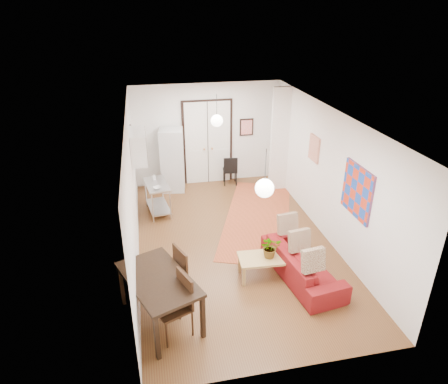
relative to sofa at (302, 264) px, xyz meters
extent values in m
plane|color=brown|center=(-1.01, 1.46, -0.30)|extent=(7.00, 7.00, 0.00)
cube|color=white|center=(-1.01, 1.46, 2.60)|extent=(4.20, 7.00, 0.02)
cube|color=white|center=(-1.01, 4.96, 1.15)|extent=(4.20, 0.02, 2.90)
cube|color=white|center=(-1.01, -2.04, 1.15)|extent=(4.20, 0.02, 2.90)
cube|color=white|center=(-3.11, 1.46, 1.15)|extent=(0.02, 7.00, 2.90)
cube|color=white|center=(1.09, 1.46, 1.15)|extent=(0.02, 7.00, 2.90)
cube|color=white|center=(-1.01, 4.92, 0.90)|extent=(1.44, 0.06, 2.50)
cube|color=white|center=(0.84, 4.01, 1.15)|extent=(0.50, 0.10, 2.90)
cube|color=white|center=(-2.93, 2.96, 1.60)|extent=(0.35, 1.00, 0.70)
cube|color=red|center=(1.07, 0.21, 1.35)|extent=(0.05, 1.00, 1.00)
cube|color=#EFE2C7|center=(1.07, 2.26, 1.50)|extent=(0.05, 0.50, 0.60)
cube|color=red|center=(0.14, 4.93, 1.30)|extent=(0.40, 0.03, 0.50)
cube|color=olive|center=(-3.08, 3.46, 1.65)|extent=(0.03, 0.44, 0.54)
sphere|color=white|center=(-1.01, 3.46, 1.95)|extent=(0.30, 0.30, 0.30)
cylinder|color=black|center=(-1.01, 3.46, 2.35)|extent=(0.01, 0.01, 0.50)
sphere|color=white|center=(-1.01, -0.54, 1.95)|extent=(0.30, 0.30, 0.30)
cylinder|color=black|center=(-1.01, -0.54, 2.35)|extent=(0.01, 0.01, 0.50)
cube|color=#BB4F2E|center=(-0.17, 2.46, -0.30)|extent=(2.87, 4.37, 0.01)
imported|color=maroon|center=(0.00, 0.00, 0.00)|extent=(1.09, 2.16, 0.61)
cube|color=tan|center=(-0.71, 0.16, 0.12)|extent=(1.04, 0.61, 0.04)
cube|color=tan|center=(-1.16, -0.07, -0.10)|extent=(0.06, 0.06, 0.40)
cube|color=tan|center=(-0.26, -0.07, -0.10)|extent=(0.06, 0.06, 0.40)
cube|color=tan|center=(-1.16, 0.38, -0.10)|extent=(0.06, 0.06, 0.40)
cube|color=tan|center=(-0.26, 0.38, -0.10)|extent=(0.06, 0.06, 0.40)
imported|color=#406C30|center=(-0.61, 0.16, 0.36)|extent=(0.41, 0.36, 0.44)
cube|color=#B3B5B8|center=(-2.58, 3.26, 0.48)|extent=(0.66, 1.10, 0.03)
cube|color=#B3B5B8|center=(-2.58, 3.26, -0.15)|extent=(0.61, 1.05, 0.03)
cylinder|color=#B3B5B8|center=(-2.80, 2.78, 0.09)|extent=(0.04, 0.04, 0.78)
cylinder|color=#B3B5B8|center=(-2.36, 2.78, 0.09)|extent=(0.04, 0.04, 0.78)
cylinder|color=#B3B5B8|center=(-2.80, 3.73, 0.09)|extent=(0.04, 0.04, 0.78)
cylinder|color=#B3B5B8|center=(-2.36, 3.73, 0.09)|extent=(0.04, 0.04, 0.78)
imported|color=white|center=(-2.58, 2.96, 0.52)|extent=(0.23, 0.23, 0.05)
imported|color=#4F9FAD|center=(-2.63, 3.51, 0.58)|extent=(0.09, 0.09, 0.17)
cube|color=silver|center=(-2.07, 4.57, 0.58)|extent=(0.71, 0.71, 1.77)
cube|color=black|center=(-2.76, -0.63, 0.54)|extent=(1.42, 1.79, 0.06)
cube|color=black|center=(-3.15, -1.36, 0.10)|extent=(0.09, 0.09, 0.81)
cube|color=black|center=(-2.37, -1.36, 0.10)|extent=(0.09, 0.09, 0.81)
cube|color=black|center=(-3.15, 0.10, 0.10)|extent=(0.09, 0.09, 0.81)
cube|color=black|center=(-2.37, 0.10, 0.10)|extent=(0.09, 0.09, 0.81)
cube|color=#362011|center=(-2.57, -0.28, 0.21)|extent=(0.66, 0.65, 0.04)
cube|color=#362011|center=(-2.57, -0.04, 0.50)|extent=(0.22, 0.47, 0.54)
cylinder|color=#362011|center=(-2.79, -0.51, -0.05)|extent=(0.03, 0.03, 0.52)
cylinder|color=#362011|center=(-2.36, -0.51, -0.05)|extent=(0.03, 0.03, 0.52)
cylinder|color=#362011|center=(-2.79, -0.05, -0.05)|extent=(0.03, 0.03, 0.52)
cylinder|color=#362011|center=(-2.36, -0.05, -0.05)|extent=(0.03, 0.03, 0.52)
cube|color=#362011|center=(-2.57, -0.98, 0.21)|extent=(0.66, 0.65, 0.04)
cube|color=#362011|center=(-2.57, -0.74, 0.50)|extent=(0.22, 0.47, 0.54)
cylinder|color=#362011|center=(-2.79, -1.21, -0.05)|extent=(0.03, 0.03, 0.52)
cylinder|color=#362011|center=(-2.36, -1.21, -0.05)|extent=(0.03, 0.03, 0.52)
cylinder|color=#362011|center=(-2.79, -0.75, -0.05)|extent=(0.03, 0.03, 0.52)
cylinder|color=#362011|center=(-2.36, -0.75, -0.05)|extent=(0.03, 0.03, 0.52)
cube|color=black|center=(-0.41, 4.61, 0.12)|extent=(0.44, 0.44, 0.04)
cube|color=black|center=(-0.41, 4.79, 0.36)|extent=(0.40, 0.09, 0.43)
cylinder|color=black|center=(-0.58, 4.44, -0.09)|extent=(0.03, 0.03, 0.43)
cylinder|color=black|center=(-0.24, 4.44, -0.09)|extent=(0.03, 0.03, 0.43)
cylinder|color=black|center=(-0.58, 4.78, -0.09)|extent=(0.03, 0.03, 0.43)
cylinder|color=black|center=(-0.24, 4.78, -0.09)|extent=(0.03, 0.03, 0.43)
camera|label=1|loc=(-2.77, -5.92, 4.57)|focal=32.00mm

